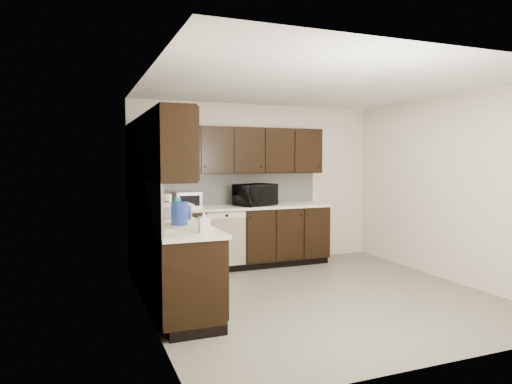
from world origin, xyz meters
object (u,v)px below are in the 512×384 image
Objects in this scene: sink at (179,231)px; storage_bin at (173,212)px; toaster_oven at (187,200)px; blue_pitcher at (179,214)px; microwave at (255,195)px.

sink is 1.93× the size of storage_bin.
sink is 2.24× the size of toaster_oven.
toaster_oven is 1.43× the size of blue_pitcher.
microwave reaches higher than toaster_oven.
toaster_oven is at bearing 155.88° from microwave.
microwave reaches higher than sink.
microwave reaches higher than storage_bin.
microwave is (1.51, 1.65, 0.22)m from sink.
storage_bin is at bearing -165.49° from microwave.
toaster_oven is 0.86× the size of storage_bin.
blue_pitcher reaches higher than storage_bin.
blue_pitcher is at bearing -107.35° from toaster_oven.
sink is at bearing 64.38° from blue_pitcher.
sink is 0.58m from storage_bin.
sink is at bearing -107.74° from toaster_oven.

